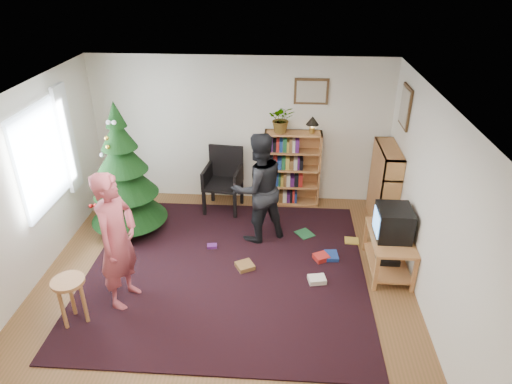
# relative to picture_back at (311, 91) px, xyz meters

# --- Properties ---
(floor) EXTENTS (5.00, 5.00, 0.00)m
(floor) POSITION_rel_picture_back_xyz_m (-1.15, -2.48, -1.95)
(floor) COLOR brown
(floor) RESTS_ON ground
(ceiling) EXTENTS (5.00, 5.00, 0.00)m
(ceiling) POSITION_rel_picture_back_xyz_m (-1.15, -2.48, 0.55)
(ceiling) COLOR white
(ceiling) RESTS_ON wall_back
(wall_back) EXTENTS (5.00, 0.02, 2.50)m
(wall_back) POSITION_rel_picture_back_xyz_m (-1.15, 0.02, -0.70)
(wall_back) COLOR silver
(wall_back) RESTS_ON floor
(wall_front) EXTENTS (5.00, 0.02, 2.50)m
(wall_front) POSITION_rel_picture_back_xyz_m (-1.15, -4.97, -0.70)
(wall_front) COLOR silver
(wall_front) RESTS_ON floor
(wall_left) EXTENTS (0.02, 5.00, 2.50)m
(wall_left) POSITION_rel_picture_back_xyz_m (-3.65, -2.48, -0.70)
(wall_left) COLOR silver
(wall_left) RESTS_ON floor
(wall_right) EXTENTS (0.02, 5.00, 2.50)m
(wall_right) POSITION_rel_picture_back_xyz_m (1.35, -2.48, -0.70)
(wall_right) COLOR silver
(wall_right) RESTS_ON floor
(rug) EXTENTS (3.80, 3.60, 0.02)m
(rug) POSITION_rel_picture_back_xyz_m (-1.15, -2.17, -1.94)
(rug) COLOR black
(rug) RESTS_ON floor
(window_pane) EXTENTS (0.04, 1.20, 1.40)m
(window_pane) POSITION_rel_picture_back_xyz_m (-3.62, -1.88, -0.45)
(window_pane) COLOR silver
(window_pane) RESTS_ON wall_left
(curtain) EXTENTS (0.06, 0.35, 1.60)m
(curtain) POSITION_rel_picture_back_xyz_m (-3.58, -1.18, -0.45)
(curtain) COLOR silver
(curtain) RESTS_ON wall_left
(picture_back) EXTENTS (0.55, 0.03, 0.42)m
(picture_back) POSITION_rel_picture_back_xyz_m (0.00, 0.00, 0.00)
(picture_back) COLOR #4C3319
(picture_back) RESTS_ON wall_back
(picture_right) EXTENTS (0.03, 0.50, 0.60)m
(picture_right) POSITION_rel_picture_back_xyz_m (1.33, -0.73, 0.00)
(picture_right) COLOR #4C3319
(picture_right) RESTS_ON wall_right
(christmas_tree) EXTENTS (1.16, 1.16, 2.11)m
(christmas_tree) POSITION_rel_picture_back_xyz_m (-2.79, -1.24, -1.07)
(christmas_tree) COLOR #3F2816
(christmas_tree) RESTS_ON rug
(bookshelf_back) EXTENTS (0.95, 0.30, 1.30)m
(bookshelf_back) POSITION_rel_picture_back_xyz_m (-0.26, -0.14, -1.29)
(bookshelf_back) COLOR #B37A3F
(bookshelf_back) RESTS_ON floor
(bookshelf_right) EXTENTS (0.30, 0.95, 1.30)m
(bookshelf_right) POSITION_rel_picture_back_xyz_m (1.19, -0.71, -1.29)
(bookshelf_right) COLOR #B37A3F
(bookshelf_right) RESTS_ON floor
(tv_stand) EXTENTS (0.54, 0.98, 0.55)m
(tv_stand) POSITION_rel_picture_back_xyz_m (1.07, -1.99, -1.62)
(tv_stand) COLOR #B37A3F
(tv_stand) RESTS_ON floor
(crt_tv) EXTENTS (0.45, 0.49, 0.43)m
(crt_tv) POSITION_rel_picture_back_xyz_m (1.07, -1.99, -1.19)
(crt_tv) COLOR black
(crt_tv) RESTS_ON tv_stand
(armchair) EXTENTS (0.65, 0.65, 1.07)m
(armchair) POSITION_rel_picture_back_xyz_m (-1.41, -0.36, -1.37)
(armchair) COLOR black
(armchair) RESTS_ON rug
(stool) EXTENTS (0.38, 0.38, 0.63)m
(stool) POSITION_rel_picture_back_xyz_m (-2.81, -3.29, -1.46)
(stool) COLOR #B37A3F
(stool) RESTS_ON floor
(person_standing) EXTENTS (0.56, 0.73, 1.78)m
(person_standing) POSITION_rel_picture_back_xyz_m (-2.35, -2.85, -1.06)
(person_standing) COLOR #AA444C
(person_standing) RESTS_ON rug
(person_by_chair) EXTENTS (1.04, 0.97, 1.71)m
(person_by_chair) POSITION_rel_picture_back_xyz_m (-0.77, -1.31, -1.09)
(person_by_chair) COLOR black
(person_by_chair) RESTS_ON rug
(potted_plant) EXTENTS (0.42, 0.37, 0.46)m
(potted_plant) POSITION_rel_picture_back_xyz_m (-0.46, -0.14, -0.42)
(potted_plant) COLOR gray
(potted_plant) RESTS_ON bookshelf_back
(table_lamp) EXTENTS (0.21, 0.21, 0.28)m
(table_lamp) POSITION_rel_picture_back_xyz_m (0.04, -0.14, -0.46)
(table_lamp) COLOR #A57F33
(table_lamp) RESTS_ON bookshelf_back
(floor_clutter) EXTENTS (2.30, 1.35, 0.08)m
(floor_clutter) POSITION_rel_picture_back_xyz_m (-0.16, -1.77, -1.91)
(floor_clutter) COLOR #A51E19
(floor_clutter) RESTS_ON rug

